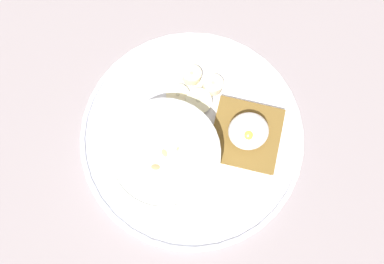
{
  "coord_description": "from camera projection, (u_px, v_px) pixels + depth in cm",
  "views": [
    {
      "loc": [
        -2.4,
        -10.38,
        51.79
      ],
      "look_at": [
        0.0,
        0.0,
        5.0
      ],
      "focal_mm": 35.0,
      "sensor_mm": 36.0,
      "label": 1
    }
  ],
  "objects": [
    {
      "name": "ground_plane",
      "position": [
        192.0,
        138.0,
        0.52
      ],
      "size": [
        120.0,
        120.0,
        2.0
      ],
      "primitive_type": "cube",
      "color": "gray",
      "rests_on": "ground"
    },
    {
      "name": "plate",
      "position": [
        192.0,
        136.0,
        0.5
      ],
      "size": [
        29.94,
        29.94,
        1.6
      ],
      "color": "white",
      "rests_on": "ground_plane"
    },
    {
      "name": "oatmeal_bowl",
      "position": [
        165.0,
        156.0,
        0.46
      ],
      "size": [
        13.53,
        13.53,
        5.73
      ],
      "color": "white",
      "rests_on": "plate"
    },
    {
      "name": "toast_slice",
      "position": [
        246.0,
        135.0,
        0.49
      ],
      "size": [
        11.84,
        11.84,
        1.36
      ],
      "color": "brown",
      "rests_on": "plate"
    },
    {
      "name": "poached_egg",
      "position": [
        248.0,
        131.0,
        0.47
      ],
      "size": [
        5.13,
        4.79,
        3.6
      ],
      "color": "white",
      "rests_on": "toast_slice"
    },
    {
      "name": "banana_slice_front",
      "position": [
        192.0,
        75.0,
        0.51
      ],
      "size": [
        3.82,
        3.87,
        1.73
      ],
      "color": "beige",
      "rests_on": "plate"
    },
    {
      "name": "banana_slice_left",
      "position": [
        213.0,
        85.0,
        0.51
      ],
      "size": [
        4.07,
        4.1,
        1.88
      ],
      "color": "beige",
      "rests_on": "plate"
    },
    {
      "name": "banana_slice_back",
      "position": [
        178.0,
        95.0,
        0.51
      ],
      "size": [
        4.06,
        4.04,
        1.08
      ],
      "color": "beige",
      "rests_on": "plate"
    },
    {
      "name": "banana_slice_right",
      "position": [
        198.0,
        101.0,
        0.5
      ],
      "size": [
        5.1,
        5.09,
        1.91
      ],
      "color": "beige",
      "rests_on": "plate"
    }
  ]
}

